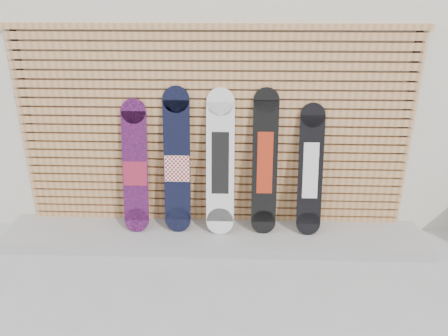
{
  "coord_description": "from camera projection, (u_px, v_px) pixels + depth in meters",
  "views": [
    {
      "loc": [
        0.12,
        -3.51,
        2.6
      ],
      "look_at": [
        -0.04,
        0.75,
        0.85
      ],
      "focal_mm": 35.0,
      "sensor_mm": 36.0,
      "label": 1
    }
  ],
  "objects": [
    {
      "name": "snowboard_4",
      "position": [
        310.0,
        170.0,
        4.63
      ],
      "size": [
        0.26,
        0.32,
        1.4
      ],
      "color": "black",
      "rests_on": "concrete_step"
    },
    {
      "name": "snowboard_3",
      "position": [
        265.0,
        163.0,
        4.62
      ],
      "size": [
        0.27,
        0.3,
        1.56
      ],
      "color": "black",
      "rests_on": "concrete_step"
    },
    {
      "name": "slat_wall",
      "position": [
        214.0,
        129.0,
        4.68
      ],
      "size": [
        4.26,
        0.08,
        2.29
      ],
      "color": "#B27B4A",
      "rests_on": "ground"
    },
    {
      "name": "building",
      "position": [
        265.0,
        45.0,
        6.77
      ],
      "size": [
        12.0,
        5.0,
        3.6
      ],
      "primitive_type": "cube",
      "color": "beige",
      "rests_on": "ground"
    },
    {
      "name": "snowboard_1",
      "position": [
        177.0,
        162.0,
        4.65
      ],
      "size": [
        0.28,
        0.3,
        1.57
      ],
      "color": "black",
      "rests_on": "concrete_step"
    },
    {
      "name": "ground",
      "position": [
        225.0,
        278.0,
        4.24
      ],
      "size": [
        80.0,
        80.0,
        0.0
      ],
      "primitive_type": "plane",
      "color": "#99999C",
      "rests_on": "ground"
    },
    {
      "name": "snowboard_0",
      "position": [
        135.0,
        168.0,
        4.68
      ],
      "size": [
        0.27,
        0.32,
        1.43
      ],
      "color": "black",
      "rests_on": "concrete_step"
    },
    {
      "name": "concrete_step",
      "position": [
        213.0,
        236.0,
        4.85
      ],
      "size": [
        4.6,
        0.7,
        0.12
      ],
      "primitive_type": "cube",
      "color": "gray",
      "rests_on": "ground"
    },
    {
      "name": "snowboard_2",
      "position": [
        220.0,
        163.0,
        4.62
      ],
      "size": [
        0.3,
        0.34,
        1.55
      ],
      "color": "silver",
      "rests_on": "concrete_step"
    }
  ]
}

